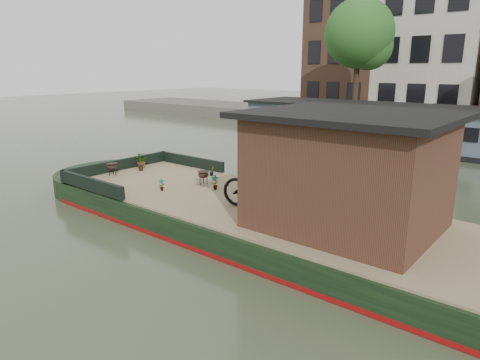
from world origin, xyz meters
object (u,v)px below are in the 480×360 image
Objects in this scene: bicycle at (264,187)px; dinghy at (281,136)px; brazier_rear at (203,178)px; brazier_front at (112,169)px; cabin at (348,170)px; potted_plant_a at (215,182)px.

bicycle reaches higher than dinghy.
brazier_rear is at bearing -133.91° from dinghy.
dinghy is at bearing 16.47° from bicycle.
brazier_front is 12.20m from dinghy.
cabin reaches higher than potted_plant_a.
brazier_front is at bearing -175.82° from cabin.
cabin is 10.12× the size of brazier_front.
bicycle is at bearing -124.85° from dinghy.
cabin is 1.47× the size of dinghy.
bicycle is 5.34× the size of brazier_rear.
potted_plant_a is 3.68m from brazier_front.
potted_plant_a is 1.06× the size of brazier_rear.
dinghy is at bearing 115.62° from potted_plant_a.
brazier_rear is at bearing 162.56° from potted_plant_a.
bicycle is at bearing -14.35° from potted_plant_a.
cabin is at bearing 4.18° from brazier_front.
brazier_rear is at bearing 173.99° from cabin.
potted_plant_a is at bearing -131.60° from dinghy.
cabin is at bearing -4.16° from potted_plant_a.
bicycle is 2.81m from brazier_rear.
brazier_front is 3.13m from brazier_rear.
dinghy is (-9.42, 11.50, -1.60)m from cabin.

